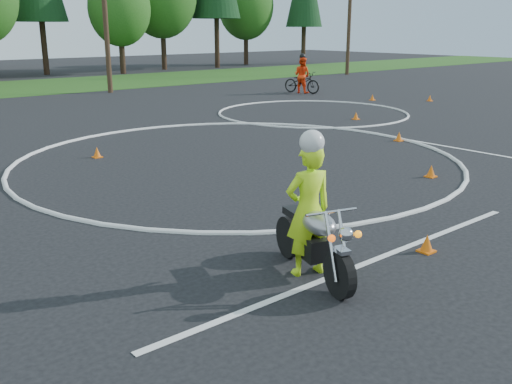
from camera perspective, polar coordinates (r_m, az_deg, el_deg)
ground at (r=13.70m, az=5.99°, el=1.14°), size 120.00×120.00×0.00m
course_markings at (r=18.23m, az=0.94°, el=5.01°), size 19.05×19.05×0.12m
primary_motorcycle at (r=8.30m, az=5.83°, el=-4.80°), size 1.01×2.16×1.17m
rider_primary_grp at (r=8.24m, az=5.28°, el=-1.42°), size 0.82×0.66×2.16m
rider_second_grp at (r=32.42m, az=4.63°, el=11.18°), size 1.28×2.37×2.16m
traffic_cones at (r=20.06m, az=10.61°, el=6.13°), size 18.56×13.75×0.30m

